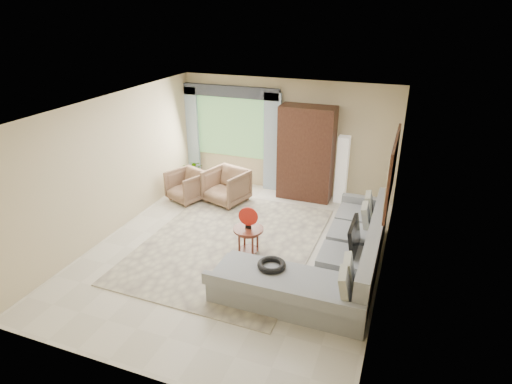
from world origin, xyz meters
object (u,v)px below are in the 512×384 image
at_px(coffee_table, 248,241).
at_px(armoire, 306,153).
at_px(floor_lamp, 342,170).
at_px(armchair_right, 226,186).
at_px(potted_plant, 194,170).
at_px(sectional_sofa, 334,261).
at_px(tv_screen, 354,236).
at_px(armchair_left, 187,186).

distance_m(coffee_table, armoire, 2.89).
bearing_deg(floor_lamp, coffee_table, -111.16).
relative_size(coffee_table, armchair_right, 0.63).
bearing_deg(coffee_table, potted_plant, 132.61).
height_order(sectional_sofa, potted_plant, sectional_sofa).
relative_size(sectional_sofa, potted_plant, 6.31).
height_order(potted_plant, armoire, armoire).
relative_size(sectional_sofa, floor_lamp, 2.31).
bearing_deg(armoire, armchair_right, -150.27).
height_order(armchair_right, potted_plant, armchair_right).
bearing_deg(armchair_right, floor_lamp, 38.71).
bearing_deg(floor_lamp, tv_screen, -76.02).
xyz_separation_m(sectional_sofa, tv_screen, (0.27, 0.15, 0.44)).
distance_m(sectional_sofa, tv_screen, 0.53).
bearing_deg(armoire, floor_lamp, 4.29).
bearing_deg(armchair_left, armoire, 47.22).
height_order(coffee_table, armchair_left, armchair_left).
distance_m(armchair_left, potted_plant, 1.17).
bearing_deg(armchair_right, sectional_sofa, -18.99).
height_order(tv_screen, armoire, armoire).
bearing_deg(floor_lamp, armchair_left, -160.29).
bearing_deg(tv_screen, armchair_left, 157.14).
relative_size(tv_screen, coffee_table, 1.40).
height_order(sectional_sofa, floor_lamp, floor_lamp).
xyz_separation_m(coffee_table, armchair_right, (-1.26, 1.88, 0.10)).
distance_m(sectional_sofa, coffee_table, 1.53).
bearing_deg(armchair_left, floor_lamp, 42.63).
relative_size(armchair_left, potted_plant, 1.37).
bearing_deg(tv_screen, coffee_table, -179.57).
height_order(sectional_sofa, coffee_table, sectional_sofa).
bearing_deg(sectional_sofa, coffee_table, 175.06).
relative_size(sectional_sofa, armchair_right, 4.14).
xyz_separation_m(sectional_sofa, potted_plant, (-4.07, 2.90, -0.01)).
xyz_separation_m(tv_screen, armchair_left, (-3.93, 1.66, -0.38)).
bearing_deg(armchair_left, sectional_sofa, -3.28).
bearing_deg(armchair_right, coffee_table, -39.29).
bearing_deg(sectional_sofa, potted_plant, 144.56).
bearing_deg(sectional_sofa, armchair_left, 153.80).
bearing_deg(armoire, armchair_left, -155.70).
bearing_deg(floor_lamp, potted_plant, -179.06).
distance_m(sectional_sofa, armchair_right, 3.44).
xyz_separation_m(potted_plant, floor_lamp, (3.64, 0.06, 0.48)).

